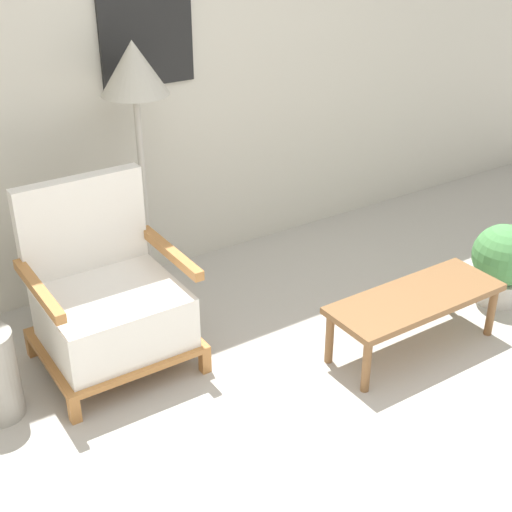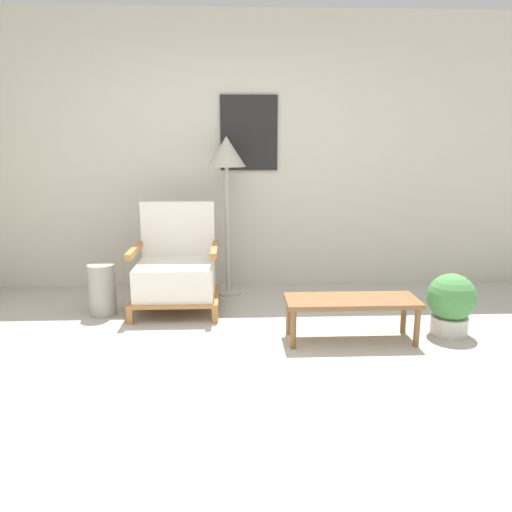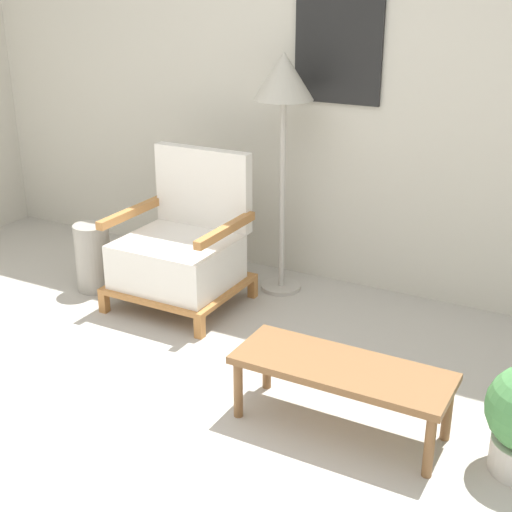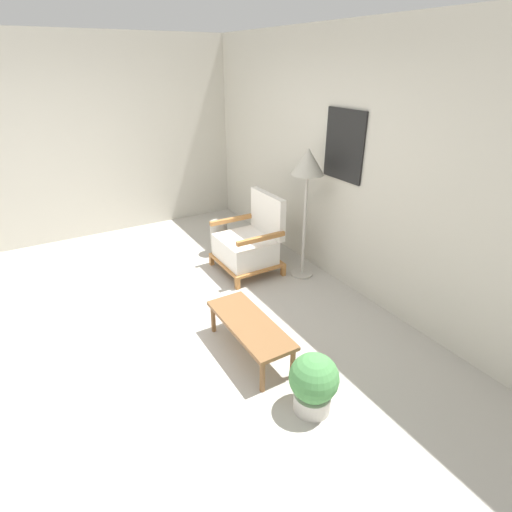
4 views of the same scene
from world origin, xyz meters
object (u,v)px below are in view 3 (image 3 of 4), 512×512
Objects in this scene: floor_lamp at (284,91)px; coffee_table at (341,373)px; vase at (93,257)px; armchair at (182,250)px.

coffee_table is at bearing -53.50° from floor_lamp.
floor_lamp is 3.40× the size of vase.
coffee_table is 2.11m from vase.
floor_lamp is at bearing 28.83° from vase.
vase is (-2.00, 0.67, -0.06)m from coffee_table.
armchair reaches higher than vase.
coffee_table is 2.20× the size of vase.
armchair is at bearing 10.06° from vase.
floor_lamp reaches higher than coffee_table.
floor_lamp reaches higher than armchair.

